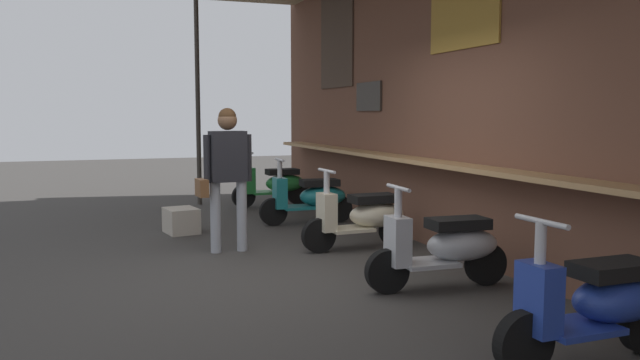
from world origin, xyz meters
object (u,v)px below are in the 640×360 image
at_px(scooter_cream, 364,217).
at_px(shopper_with_handbag, 227,165).
at_px(merchandise_crate, 181,221).
at_px(scooter_blue, 599,303).
at_px(scooter_silver, 446,247).
at_px(scooter_teal, 312,197).
at_px(scooter_green, 276,184).

xyz_separation_m(scooter_cream, shopper_with_handbag, (-0.40, -1.56, 0.63)).
bearing_deg(merchandise_crate, scooter_blue, 19.14).
xyz_separation_m(scooter_silver, scooter_blue, (1.87, 0.00, 0.00)).
distance_m(scooter_teal, scooter_blue, 5.59).
relative_size(scooter_green, scooter_silver, 1.00).
height_order(scooter_silver, scooter_blue, same).
relative_size(scooter_blue, merchandise_crate, 2.86).
bearing_deg(scooter_blue, scooter_green, -91.15).
height_order(scooter_green, scooter_cream, same).
xyz_separation_m(scooter_cream, scooter_silver, (1.85, -0.00, 0.00)).
distance_m(scooter_cream, shopper_with_handbag, 1.73).
height_order(scooter_silver, shopper_with_handbag, shopper_with_handbag).
height_order(scooter_green, merchandise_crate, scooter_green).
relative_size(scooter_green, merchandise_crate, 2.86).
relative_size(shopper_with_handbag, merchandise_crate, 3.40).
relative_size(scooter_green, scooter_teal, 1.00).
bearing_deg(scooter_green, scooter_blue, 88.25).
bearing_deg(scooter_green, merchandise_crate, 44.64).
bearing_deg(scooter_blue, merchandise_crate, -72.01).
height_order(scooter_green, scooter_silver, same).
relative_size(scooter_cream, scooter_silver, 1.00).
bearing_deg(scooter_silver, scooter_green, -86.99).
distance_m(scooter_silver, shopper_with_handbag, 2.80).
bearing_deg(scooter_cream, scooter_blue, 88.10).
bearing_deg(shopper_with_handbag, scooter_cream, 70.94).
relative_size(scooter_silver, scooter_blue, 1.00).
xyz_separation_m(scooter_silver, merchandise_crate, (-3.63, -1.91, -0.22)).
distance_m(scooter_green, scooter_silver, 5.63).
height_order(scooter_silver, merchandise_crate, scooter_silver).
bearing_deg(scooter_teal, merchandise_crate, 5.42).
relative_size(scooter_silver, merchandise_crate, 2.86).
xyz_separation_m(scooter_blue, shopper_with_handbag, (-4.11, -1.56, 0.63)).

